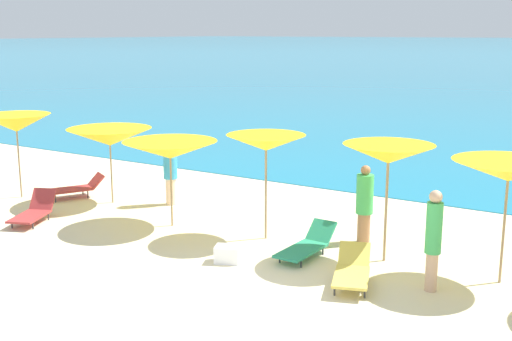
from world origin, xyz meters
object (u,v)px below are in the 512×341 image
(umbrella_1, at_px, (110,137))
(umbrella_2, at_px, (170,150))
(lounge_chair_3, at_px, (307,245))
(beachgoer_2, at_px, (433,237))
(umbrella_0, at_px, (16,123))
(beachgoer_3, at_px, (365,202))
(lounge_chair_5, at_px, (352,270))
(umbrella_4, at_px, (388,154))
(umbrella_5, at_px, (509,171))
(cooler_box, at_px, (228,254))
(beachgoer_4, at_px, (170,168))
(lounge_chair_2, at_px, (34,211))
(umbrella_3, at_px, (266,143))
(lounge_chair_6, at_px, (75,187))

(umbrella_1, height_order, umbrella_2, umbrella_2)
(lounge_chair_3, bearing_deg, beachgoer_2, -7.47)
(umbrella_0, xyz_separation_m, beachgoer_3, (9.67, 1.39, -1.18))
(lounge_chair_5, relative_size, beachgoer_3, 0.98)
(lounge_chair_3, distance_m, beachgoer_3, 1.72)
(umbrella_4, bearing_deg, umbrella_5, 0.93)
(cooler_box, bearing_deg, beachgoer_4, 120.55)
(umbrella_1, xyz_separation_m, beachgoer_4, (1.46, 0.70, -0.81))
(lounge_chair_2, bearing_deg, umbrella_0, 124.48)
(umbrella_2, xyz_separation_m, lounge_chair_5, (5.15, -1.10, -1.56))
(umbrella_3, height_order, cooler_box, umbrella_3)
(umbrella_0, distance_m, lounge_chair_6, 2.36)
(umbrella_0, height_order, lounge_chair_6, umbrella_0)
(umbrella_3, height_order, beachgoer_4, umbrella_3)
(umbrella_0, height_order, lounge_chair_3, umbrella_0)
(umbrella_3, height_order, beachgoer_2, umbrella_3)
(umbrella_1, distance_m, cooler_box, 5.94)
(umbrella_2, xyz_separation_m, beachgoer_3, (4.36, 1.26, -0.93))
(lounge_chair_6, bearing_deg, lounge_chair_2, -38.25)
(cooler_box, bearing_deg, umbrella_3, 72.72)
(umbrella_2, xyz_separation_m, umbrella_3, (2.40, 0.36, 0.33))
(umbrella_2, distance_m, cooler_box, 3.35)
(umbrella_1, relative_size, cooler_box, 4.82)
(beachgoer_4, bearing_deg, beachgoer_3, -154.29)
(umbrella_0, bearing_deg, umbrella_4, 2.85)
(lounge_chair_5, xyz_separation_m, lounge_chair_6, (-9.14, 1.75, 0.01))
(umbrella_2, distance_m, beachgoer_3, 4.63)
(umbrella_5, distance_m, beachgoer_4, 8.83)
(umbrella_5, xyz_separation_m, lounge_chair_2, (-10.47, -1.97, -1.83))
(umbrella_1, bearing_deg, lounge_chair_5, -13.60)
(umbrella_3, bearing_deg, beachgoer_2, -13.71)
(lounge_chair_3, bearing_deg, lounge_chair_2, -166.82)
(umbrella_2, bearing_deg, umbrella_1, 163.63)
(umbrella_4, relative_size, lounge_chair_3, 1.38)
(umbrella_3, height_order, beachgoer_3, umbrella_3)
(lounge_chair_3, bearing_deg, umbrella_1, 173.13)
(umbrella_3, relative_size, umbrella_5, 1.03)
(umbrella_0, xyz_separation_m, umbrella_1, (2.57, 0.93, -0.29))
(umbrella_0, relative_size, cooler_box, 4.65)
(umbrella_4, distance_m, beachgoer_4, 6.66)
(lounge_chair_3, distance_m, beachgoer_2, 2.88)
(umbrella_0, xyz_separation_m, umbrella_3, (7.71, 0.48, 0.08))
(beachgoer_2, bearing_deg, lounge_chair_6, 107.64)
(lounge_chair_3, bearing_deg, lounge_chair_6, 175.66)
(cooler_box, bearing_deg, lounge_chair_5, -16.70)
(umbrella_2, bearing_deg, lounge_chair_5, -12.11)
(umbrella_0, distance_m, lounge_chair_3, 9.22)
(umbrella_0, distance_m, umbrella_5, 12.74)
(lounge_chair_6, bearing_deg, umbrella_3, 25.71)
(umbrella_3, relative_size, umbrella_4, 0.98)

